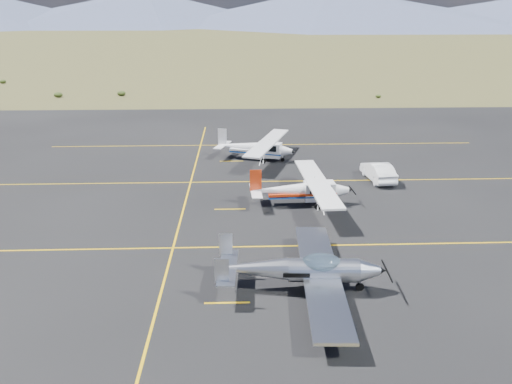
% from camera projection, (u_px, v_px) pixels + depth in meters
% --- Properties ---
extents(ground, '(1600.00, 1600.00, 0.00)m').
position_uv_depth(ground, '(288.00, 264.00, 25.10)').
color(ground, '#383D1C').
rests_on(ground, ground).
extents(apron, '(72.00, 72.00, 0.02)m').
position_uv_depth(apron, '(277.00, 212.00, 31.68)').
color(apron, black).
rests_on(apron, ground).
extents(aircraft_low_wing, '(7.32, 10.21, 2.22)m').
position_uv_depth(aircraft_low_wing, '(304.00, 270.00, 22.33)').
color(aircraft_low_wing, silver).
rests_on(aircraft_low_wing, apron).
extents(aircraft_cessna, '(5.87, 9.80, 2.48)m').
position_uv_depth(aircraft_cessna, '(302.00, 189.00, 32.41)').
color(aircraft_cessna, white).
rests_on(aircraft_cessna, apron).
extents(aircraft_plain, '(6.82, 9.82, 2.51)m').
position_uv_depth(aircraft_plain, '(256.00, 147.00, 42.47)').
color(aircraft_plain, white).
rests_on(aircraft_plain, apron).
extents(sedan, '(1.84, 4.32, 1.38)m').
position_uv_depth(sedan, '(378.00, 171.00, 37.36)').
color(sedan, white).
rests_on(sedan, apron).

